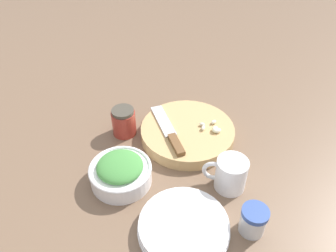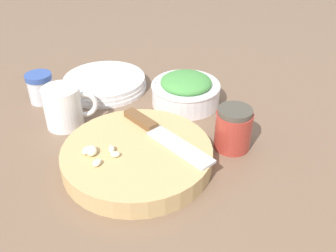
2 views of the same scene
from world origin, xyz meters
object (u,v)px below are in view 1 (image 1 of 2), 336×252
(cutting_board, at_px, (187,133))
(chef_knife, at_px, (169,132))
(coffee_mug, at_px, (230,174))
(honey_jar, at_px, (124,122))
(spice_jar, at_px, (253,220))
(garlic_cloves, at_px, (212,128))
(plate_stack, at_px, (184,227))
(herb_bowl, at_px, (121,172))

(cutting_board, distance_m, chef_knife, 0.06)
(chef_knife, distance_m, coffee_mug, 0.21)
(honey_jar, bearing_deg, spice_jar, -146.51)
(chef_knife, relative_size, spice_jar, 3.27)
(garlic_cloves, height_order, coffee_mug, coffee_mug)
(cutting_board, distance_m, coffee_mug, 0.20)
(chef_knife, bearing_deg, coffee_mug, -66.34)
(coffee_mug, bearing_deg, plate_stack, 127.55)
(chef_knife, relative_size, honey_jar, 2.66)
(chef_knife, distance_m, plate_stack, 0.29)
(cutting_board, height_order, chef_knife, chef_knife)
(garlic_cloves, height_order, spice_jar, spice_jar)
(cutting_board, distance_m, garlic_cloves, 0.07)
(herb_bowl, distance_m, honey_jar, 0.19)
(cutting_board, height_order, honey_jar, honey_jar)
(plate_stack, distance_m, honey_jar, 0.37)
(cutting_board, relative_size, coffee_mug, 2.54)
(garlic_cloves, xyz_separation_m, honey_jar, (0.07, 0.24, -0.00))
(garlic_cloves, distance_m, coffee_mug, 0.17)
(coffee_mug, height_order, plate_stack, coffee_mug)
(garlic_cloves, relative_size, coffee_mug, 0.56)
(cutting_board, height_order, herb_bowl, herb_bowl)
(spice_jar, height_order, honey_jar, honey_jar)
(chef_knife, xyz_separation_m, plate_stack, (-0.29, 0.02, -0.03))
(chef_knife, distance_m, spice_jar, 0.33)
(herb_bowl, height_order, spice_jar, herb_bowl)
(spice_jar, xyz_separation_m, plate_stack, (0.02, 0.15, -0.02))
(cutting_board, height_order, coffee_mug, coffee_mug)
(garlic_cloves, distance_m, spice_jar, 0.30)
(cutting_board, bearing_deg, spice_jar, -167.62)
(herb_bowl, bearing_deg, plate_stack, -143.57)
(chef_knife, xyz_separation_m, spice_jar, (-0.31, -0.13, -0.01))
(chef_knife, height_order, coffee_mug, coffee_mug)
(spice_jar, bearing_deg, cutting_board, 12.38)
(plate_stack, bearing_deg, cutting_board, -14.35)
(garlic_cloves, height_order, plate_stack, garlic_cloves)
(cutting_board, relative_size, herb_bowl, 1.72)
(garlic_cloves, relative_size, spice_jar, 0.87)
(herb_bowl, bearing_deg, cutting_board, -56.65)
(coffee_mug, distance_m, honey_jar, 0.34)
(cutting_board, bearing_deg, honey_jar, 73.35)
(chef_knife, height_order, honey_jar, honey_jar)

